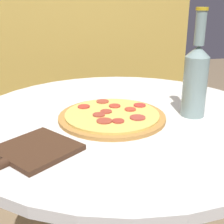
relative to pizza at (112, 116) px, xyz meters
The scene contains 5 objects.
table 0.17m from the pizza, 38.38° to the left, with size 0.90×0.90×0.70m.
fence_panel 0.96m from the pizza, 88.16° to the left, with size 1.23×0.04×1.80m.
pizza is the anchor object (origin of this frame).
beer_bottle 0.25m from the pizza, ahead, with size 0.07×0.07×0.30m.
pizza_paddle 0.28m from the pizza, 142.66° to the right, with size 0.26×0.23×0.02m.
Camera 1 is at (-0.20, -0.82, 1.03)m, focal length 50.00 mm.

